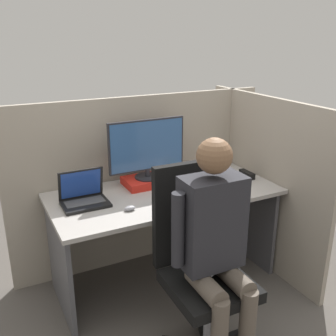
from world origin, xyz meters
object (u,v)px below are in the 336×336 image
at_px(person, 216,240).
at_px(coffee_mug, 190,170).
at_px(laptop, 84,198).
at_px(stapler, 247,174).
at_px(paper_box, 148,181).
at_px(office_chair, 199,258).
at_px(monitor, 147,148).
at_px(carrot_toy, 223,192).

height_order(person, coffee_mug, person).
height_order(laptop, stapler, laptop).
xyz_separation_m(paper_box, office_chair, (-0.04, -0.82, -0.20)).
relative_size(monitor, carrot_toy, 5.06).
xyz_separation_m(laptop, office_chair, (0.48, -0.69, -0.22)).
bearing_deg(office_chair, person, -88.95).
bearing_deg(carrot_toy, person, -127.62).
height_order(carrot_toy, office_chair, office_chair).
xyz_separation_m(paper_box, coffee_mug, (0.37, 0.01, 0.02)).
xyz_separation_m(carrot_toy, coffee_mug, (-0.02, 0.44, 0.02)).
bearing_deg(laptop, person, -60.13).
distance_m(monitor, laptop, 0.59).
distance_m(laptop, office_chair, 0.87).
relative_size(paper_box, laptop, 1.16).
distance_m(stapler, office_chair, 1.03).
bearing_deg(stapler, carrot_toy, -149.97).
bearing_deg(monitor, stapler, -15.62).
distance_m(stapler, carrot_toy, 0.43).
bearing_deg(paper_box, coffee_mug, 2.11).
bearing_deg(monitor, person, -92.10).
bearing_deg(laptop, stapler, -3.49).
bearing_deg(monitor, office_chair, -92.72).
relative_size(laptop, carrot_toy, 2.60).
height_order(monitor, carrot_toy, monitor).
relative_size(stapler, person, 0.11).
bearing_deg(person, coffee_mug, 67.72).
bearing_deg(paper_box, office_chair, -92.73).
bearing_deg(monitor, laptop, -165.49).
distance_m(laptop, stapler, 1.29).
distance_m(paper_box, stapler, 0.79).
xyz_separation_m(office_chair, coffee_mug, (0.41, 0.83, 0.22)).
relative_size(laptop, coffee_mug, 3.11).
xyz_separation_m(monitor, coffee_mug, (0.37, 0.01, -0.24)).
xyz_separation_m(stapler, carrot_toy, (-0.37, -0.22, 0.00)).
distance_m(carrot_toy, person, 0.70).
bearing_deg(carrot_toy, paper_box, 132.31).
xyz_separation_m(stapler, person, (-0.80, -0.77, 0.01)).
relative_size(laptop, office_chair, 0.27).
relative_size(monitor, stapler, 3.91).
bearing_deg(person, office_chair, 91.05).
xyz_separation_m(paper_box, carrot_toy, (0.39, -0.43, -0.00)).
height_order(monitor, office_chair, monitor).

